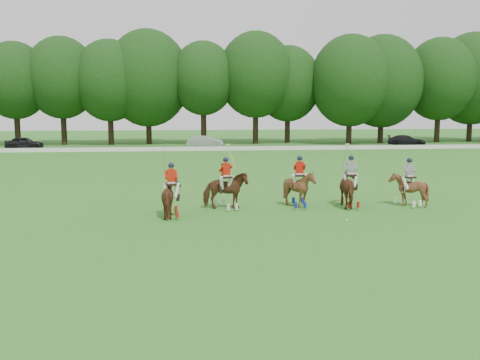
{
  "coord_description": "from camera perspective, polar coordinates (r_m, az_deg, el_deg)",
  "views": [
    {
      "loc": [
        -2.84,
        -19.97,
        4.75
      ],
      "look_at": [
        -0.2,
        4.2,
        1.4
      ],
      "focal_mm": 40.0,
      "sensor_mm": 36.0,
      "label": 1
    }
  ],
  "objects": [
    {
      "name": "car_mid",
      "position": [
        62.66,
        -3.74,
        4.11
      ],
      "size": [
        4.34,
        1.94,
        1.38
      ],
      "primitive_type": "imported",
      "rotation": [
        0.0,
        0.0,
        1.45
      ],
      "color": "#A8A8AE",
      "rests_on": "ground"
    },
    {
      "name": "ground",
      "position": [
        20.72,
        1.81,
        -5.41
      ],
      "size": [
        180.0,
        180.0,
        0.0
      ],
      "primitive_type": "plane",
      "color": "#2C641C",
      "rests_on": "ground"
    },
    {
      "name": "polo_stripe_a",
      "position": [
        25.88,
        11.69,
        -0.85
      ],
      "size": [
        1.33,
        2.16,
        3.01
      ],
      "color": "#472213",
      "rests_on": "ground"
    },
    {
      "name": "polo_red_a",
      "position": [
        23.24,
        -7.3,
        -1.86
      ],
      "size": [
        1.24,
        2.01,
        2.9
      ],
      "color": "#472213",
      "rests_on": "ground"
    },
    {
      "name": "polo_red_b",
      "position": [
        24.81,
        -1.52,
        -1.11
      ],
      "size": [
        2.17,
        2.04,
        2.98
      ],
      "color": "#472213",
      "rests_on": "ground"
    },
    {
      "name": "polo_stripe_b",
      "position": [
        26.78,
        17.52,
        -0.92
      ],
      "size": [
        1.74,
        1.84,
        2.33
      ],
      "color": "#472213",
      "rests_on": "ground"
    },
    {
      "name": "car_left",
      "position": [
        65.03,
        -22.0,
        3.7
      ],
      "size": [
        4.11,
        1.69,
        1.4
      ],
      "primitive_type": "imported",
      "rotation": [
        0.0,
        0.0,
        1.58
      ],
      "color": "black",
      "rests_on": "ground"
    },
    {
      "name": "car_right",
      "position": [
        68.28,
        17.34,
        4.04
      ],
      "size": [
        4.85,
        3.54,
        1.31
      ],
      "primitive_type": "imported",
      "rotation": [
        0.0,
        0.0,
        1.14
      ],
      "color": "black",
      "rests_on": "ground"
    },
    {
      "name": "polo_ball",
      "position": [
        22.82,
        11.36,
        -4.21
      ],
      "size": [
        0.09,
        0.09,
        0.09
      ],
      "primitive_type": "sphere",
      "color": "white",
      "rests_on": "ground"
    },
    {
      "name": "polo_red_c",
      "position": [
        25.42,
        6.34,
        -0.91
      ],
      "size": [
        1.62,
        1.77,
        2.46
      ],
      "color": "#472213",
      "rests_on": "ground"
    },
    {
      "name": "tree_line",
      "position": [
        68.17,
        -3.69,
        10.75
      ],
      "size": [
        117.98,
        14.32,
        14.75
      ],
      "color": "black",
      "rests_on": "ground"
    },
    {
      "name": "boundary_rail",
      "position": [
        58.21,
        -3.43,
        3.36
      ],
      "size": [
        120.0,
        0.1,
        0.44
      ],
      "primitive_type": "cube",
      "color": "white",
      "rests_on": "ground"
    }
  ]
}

